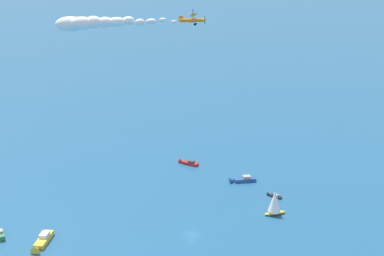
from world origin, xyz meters
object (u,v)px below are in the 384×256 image
object	(u,v)px
motorboat_ahead	(1,235)
biplane_lead	(193,20)
sailboat_far_stbd	(275,203)
motorboat_near_centre	(241,180)
motorboat_offshore	(42,242)
wingwalker_lead	(193,11)
motorboat_inshore	(188,163)
motorboat_far_port	(274,196)

from	to	relation	value
motorboat_ahead	biplane_lead	size ratio (longest dim) A/B	1.00
sailboat_far_stbd	motorboat_ahead	world-z (taller)	sailboat_far_stbd
motorboat_near_centre	motorboat_offshore	bearing A→B (deg)	-98.01
biplane_lead	wingwalker_lead	distance (m)	2.15
motorboat_inshore	motorboat_ahead	distance (m)	77.74
motorboat_offshore	biplane_lead	world-z (taller)	biplane_lead
motorboat_ahead	wingwalker_lead	distance (m)	86.19
motorboat_inshore	motorboat_offshore	bearing A→B (deg)	-77.97
sailboat_far_stbd	motorboat_ahead	xyz separation A→B (m)	(-46.53, -69.93, -3.71)
motorboat_ahead	sailboat_far_stbd	bearing A→B (deg)	56.36
motorboat_inshore	wingwalker_lead	xyz separation A→B (m)	(40.10, -34.76, 64.71)
wingwalker_lead	motorboat_near_centre	bearing A→B (deg)	110.94
motorboat_inshore	biplane_lead	size ratio (longest dim) A/B	1.23
sailboat_far_stbd	motorboat_offshore	distance (m)	71.96
motorboat_ahead	wingwalker_lead	size ratio (longest dim) A/B	4.51
motorboat_offshore	sailboat_far_stbd	bearing A→B (deg)	61.50
motorboat_offshore	motorboat_ahead	distance (m)	13.98
motorboat_far_port	motorboat_inshore	bearing A→B (deg)	-176.99
motorboat_near_centre	sailboat_far_stbd	bearing A→B (deg)	-24.75
motorboat_offshore	wingwalker_lead	distance (m)	78.04
motorboat_near_centre	sailboat_far_stbd	xyz separation A→B (m)	(23.86, -11.00, 3.47)
motorboat_near_centre	sailboat_far_stbd	size ratio (longest dim) A/B	1.03
motorboat_near_centre	motorboat_far_port	world-z (taller)	motorboat_near_centre
motorboat_far_port	wingwalker_lead	distance (m)	74.72
sailboat_far_stbd	motorboat_inshore	bearing A→B (deg)	171.08
biplane_lead	wingwalker_lead	size ratio (longest dim) A/B	4.50
motorboat_near_centre	sailboat_far_stbd	world-z (taller)	sailboat_far_stbd
motorboat_far_port	motorboat_offshore	bearing A→B (deg)	-109.80
motorboat_inshore	wingwalker_lead	distance (m)	83.69
motorboat_inshore	biplane_lead	world-z (taller)	biplane_lead
motorboat_inshore	motorboat_offshore	xyz separation A→B (m)	(15.11, -70.92, 0.22)
motorboat_near_centre	motorboat_ahead	world-z (taller)	motorboat_near_centre
biplane_lead	motorboat_inshore	bearing A→B (deg)	139.10
sailboat_far_stbd	motorboat_offshore	world-z (taller)	sailboat_far_stbd
motorboat_far_port	biplane_lead	size ratio (longest dim) A/B	0.79
sailboat_far_stbd	biplane_lead	bearing A→B (deg)	-108.22
motorboat_inshore	wingwalker_lead	bearing A→B (deg)	-40.93
sailboat_far_stbd	motorboat_offshore	size ratio (longest dim) A/B	0.91
sailboat_far_stbd	biplane_lead	size ratio (longest dim) A/B	1.35
motorboat_offshore	wingwalker_lead	xyz separation A→B (m)	(24.98, 36.15, 64.49)
motorboat_ahead	biplane_lead	distance (m)	84.63
motorboat_inshore	motorboat_offshore	world-z (taller)	motorboat_offshore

